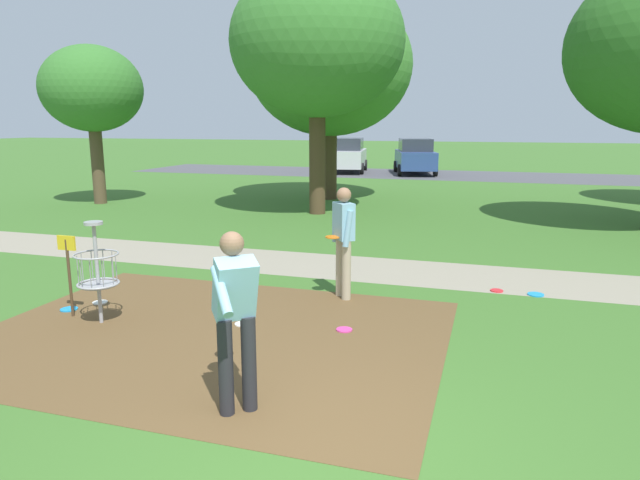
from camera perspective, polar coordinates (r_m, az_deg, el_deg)
ground_plane at (r=4.83m, az=-2.12°, el=-21.63°), size 160.00×160.00×0.00m
dirt_tee_pad at (r=7.45m, az=-11.01°, el=-9.32°), size 5.88×4.48×0.01m
disc_golf_basket at (r=8.11m, az=-21.85°, el=-2.66°), size 0.98×0.58×1.39m
player_foreground_watching at (r=5.21m, az=-8.53°, el=-7.07°), size 0.62×1.11×1.71m
player_throwing at (r=8.56m, az=2.37°, el=0.38°), size 0.45×0.46×1.71m
frisbee_near_basket at (r=7.72m, az=-7.83°, el=-8.40°), size 0.21×0.21×0.02m
frisbee_by_tee at (r=7.46m, az=2.46°, el=-9.04°), size 0.21×0.21×0.02m
frisbee_mid_grass at (r=9.14m, az=-21.30°, el=-5.89°), size 0.22×0.22×0.02m
frisbee_far_left at (r=9.53m, az=20.93°, el=-5.16°), size 0.25×0.25×0.02m
frisbee_far_right at (r=9.54m, az=17.40°, el=-4.90°), size 0.20×0.20×0.02m
frisbee_scattered_a at (r=8.99m, az=-23.99°, el=-6.40°), size 0.24×0.24×0.02m
tree_near_left at (r=20.25m, az=-22.03°, el=13.87°), size 3.23×3.23×5.10m
tree_near_right at (r=20.02m, az=1.01°, el=17.17°), size 5.57×5.57×6.93m
tree_mid_center at (r=16.81m, az=-0.28°, el=19.29°), size 4.93×4.93×6.98m
parking_lot_strip at (r=30.07m, az=14.68°, el=6.31°), size 36.00×6.00×0.01m
parked_car_leftmost at (r=31.18m, az=2.78°, el=8.55°), size 2.45×4.43×1.84m
parked_car_center_left at (r=30.40m, az=9.57°, el=8.32°), size 2.78×4.51×1.84m
gravel_path at (r=10.38m, az=9.19°, el=-3.22°), size 40.00×1.82×0.00m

